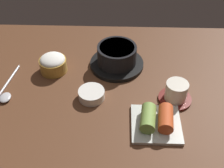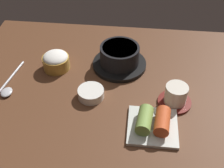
{
  "view_description": "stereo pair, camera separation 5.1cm",
  "coord_description": "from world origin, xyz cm",
  "px_view_note": "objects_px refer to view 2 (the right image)",
  "views": [
    {
      "loc": [
        4.27,
        -71.76,
        68.6
      ],
      "look_at": [
        2.0,
        -2.0,
        5.0
      ],
      "focal_mm": 47.09,
      "sensor_mm": 36.0,
      "label": 1
    },
    {
      "loc": [
        9.34,
        -71.41,
        68.6
      ],
      "look_at": [
        2.0,
        -2.0,
        5.0
      ],
      "focal_mm": 47.09,
      "sensor_mm": 36.0,
      "label": 2
    }
  ],
  "objects_px": {
    "stone_pot": "(120,57)",
    "kimchi_plate": "(153,123)",
    "rice_bowl": "(56,61)",
    "banchan_cup_center": "(91,93)",
    "spoon": "(8,87)",
    "tea_cup_with_saucer": "(176,96)"
  },
  "relations": [
    {
      "from": "banchan_cup_center",
      "to": "kimchi_plate",
      "type": "distance_m",
      "value": 0.22
    },
    {
      "from": "rice_bowl",
      "to": "tea_cup_with_saucer",
      "type": "bearing_deg",
      "value": -17.9
    },
    {
      "from": "rice_bowl",
      "to": "kimchi_plate",
      "type": "bearing_deg",
      "value": -35.06
    },
    {
      "from": "tea_cup_with_saucer",
      "to": "kimchi_plate",
      "type": "relative_size",
      "value": 0.73
    },
    {
      "from": "stone_pot",
      "to": "rice_bowl",
      "type": "height_order",
      "value": "stone_pot"
    },
    {
      "from": "stone_pot",
      "to": "banchan_cup_center",
      "type": "distance_m",
      "value": 0.19
    },
    {
      "from": "spoon",
      "to": "stone_pot",
      "type": "bearing_deg",
      "value": 23.79
    },
    {
      "from": "tea_cup_with_saucer",
      "to": "banchan_cup_center",
      "type": "bearing_deg",
      "value": -179.97
    },
    {
      "from": "rice_bowl",
      "to": "banchan_cup_center",
      "type": "bearing_deg",
      "value": -42.43
    },
    {
      "from": "banchan_cup_center",
      "to": "spoon",
      "type": "bearing_deg",
      "value": 177.7
    },
    {
      "from": "stone_pot",
      "to": "spoon",
      "type": "bearing_deg",
      "value": -156.21
    },
    {
      "from": "rice_bowl",
      "to": "banchan_cup_center",
      "type": "distance_m",
      "value": 0.2
    },
    {
      "from": "banchan_cup_center",
      "to": "kimchi_plate",
      "type": "xyz_separation_m",
      "value": [
        0.2,
        -0.11,
        0.01
      ]
    },
    {
      "from": "tea_cup_with_saucer",
      "to": "spoon",
      "type": "xyz_separation_m",
      "value": [
        -0.54,
        0.01,
        -0.03
      ]
    },
    {
      "from": "stone_pot",
      "to": "kimchi_plate",
      "type": "distance_m",
      "value": 0.3
    },
    {
      "from": "rice_bowl",
      "to": "banchan_cup_center",
      "type": "xyz_separation_m",
      "value": [
        0.14,
        -0.13,
        -0.02
      ]
    },
    {
      "from": "spoon",
      "to": "tea_cup_with_saucer",
      "type": "bearing_deg",
      "value": -1.17
    },
    {
      "from": "stone_pot",
      "to": "kimchi_plate",
      "type": "xyz_separation_m",
      "value": [
        0.12,
        -0.28,
        -0.02
      ]
    },
    {
      "from": "tea_cup_with_saucer",
      "to": "spoon",
      "type": "bearing_deg",
      "value": 178.83
    },
    {
      "from": "stone_pot",
      "to": "banchan_cup_center",
      "type": "height_order",
      "value": "stone_pot"
    },
    {
      "from": "rice_bowl",
      "to": "tea_cup_with_saucer",
      "type": "xyz_separation_m",
      "value": [
        0.41,
        -0.13,
        -0.0
      ]
    },
    {
      "from": "rice_bowl",
      "to": "kimchi_plate",
      "type": "height_order",
      "value": "rice_bowl"
    }
  ]
}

